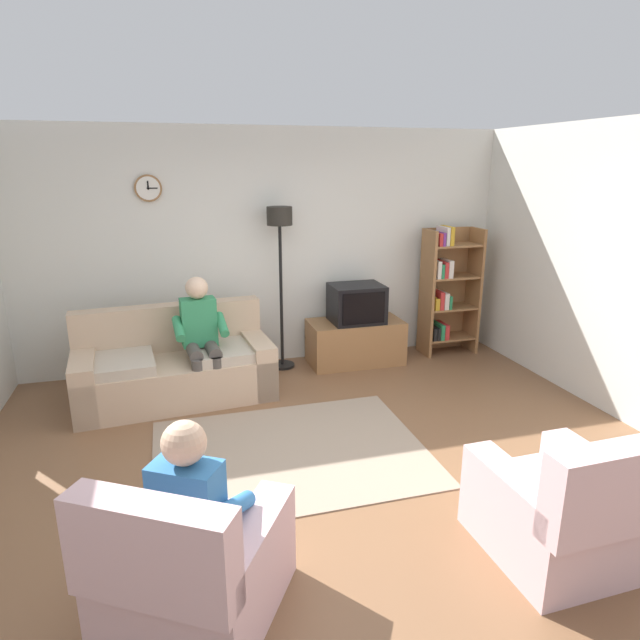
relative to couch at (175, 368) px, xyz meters
name	(u,v)px	position (x,y,z in m)	size (l,w,h in m)	color
ground_plane	(337,472)	(1.15, -1.79, -0.31)	(12.00, 12.00, 0.00)	brown
back_wall_assembly	(269,249)	(1.15, 0.87, 1.04)	(6.20, 0.17, 2.70)	silver
couch	(175,368)	(0.00, 0.00, 0.00)	(1.97, 1.04, 0.90)	tan
tv_stand	(355,342)	(2.09, 0.46, -0.06)	(1.10, 0.56, 0.52)	olive
tv	(357,303)	(2.09, 0.43, 0.42)	(0.60, 0.49, 0.44)	black
bookshelf	(446,289)	(3.29, 0.53, 0.50)	(0.68, 0.36, 1.59)	olive
floor_lamp	(280,243)	(1.22, 0.56, 1.14)	(0.28, 0.28, 1.85)	black
armchair_near_window	(193,569)	(0.02, -2.90, -0.02)	(1.14, 1.17, 0.90)	beige
armchair_near_bookshelf	(561,512)	(2.17, -3.02, -0.02)	(0.82, 0.90, 0.90)	beige
area_rug	(291,452)	(0.87, -1.41, -0.31)	(2.20, 1.70, 0.01)	gray
person_on_couch	(201,333)	(0.27, -0.11, 0.39)	(0.54, 0.56, 1.24)	#338C59
person_in_left_armchair	(198,506)	(0.07, -2.82, 0.29)	(0.61, 0.64, 1.12)	#3372B2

